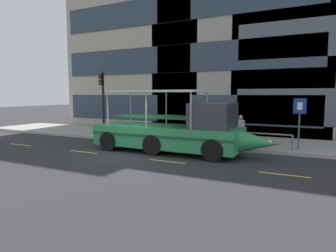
# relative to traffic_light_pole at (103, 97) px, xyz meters

# --- Properties ---
(ground_plane) EXTENTS (120.00, 120.00, 0.00)m
(ground_plane) POSITION_rel_traffic_light_pole_xyz_m (4.86, -3.86, -2.77)
(ground_plane) COLOR #2B2B2D
(sidewalk) EXTENTS (32.00, 4.80, 0.18)m
(sidewalk) POSITION_rel_traffic_light_pole_xyz_m (4.86, 1.74, -2.68)
(sidewalk) COLOR #99968E
(sidewalk) RESTS_ON ground_plane
(curb_edge) EXTENTS (32.00, 0.18, 0.18)m
(curb_edge) POSITION_rel_traffic_light_pole_xyz_m (4.86, -0.75, -2.68)
(curb_edge) COLOR #B2ADA3
(curb_edge) RESTS_ON ground_plane
(lane_centreline) EXTENTS (25.80, 0.12, 0.01)m
(lane_centreline) POSITION_rel_traffic_light_pole_xyz_m (4.86, -4.61, -2.76)
(lane_centreline) COLOR #DBD64C
(lane_centreline) RESTS_ON ground_plane
(curb_guardrail) EXTENTS (12.22, 0.09, 0.79)m
(curb_guardrail) POSITION_rel_traffic_light_pole_xyz_m (5.91, -0.41, -2.05)
(curb_guardrail) COLOR gray
(curb_guardrail) RESTS_ON sidewalk
(traffic_light_pole) EXTENTS (0.24, 0.46, 4.28)m
(traffic_light_pole) POSITION_rel_traffic_light_pole_xyz_m (0.00, 0.00, 0.00)
(traffic_light_pole) COLOR black
(traffic_light_pole) RESTS_ON sidewalk
(parking_sign) EXTENTS (0.60, 0.12, 2.55)m
(parking_sign) POSITION_rel_traffic_light_pole_xyz_m (12.21, 0.12, -0.85)
(parking_sign) COLOR #4C4F54
(parking_sign) RESTS_ON sidewalk
(leaned_bicycle) EXTENTS (1.74, 0.46, 0.96)m
(leaned_bicycle) POSITION_rel_traffic_light_pole_xyz_m (0.37, -0.11, -2.21)
(leaned_bicycle) COLOR black
(leaned_bicycle) RESTS_ON sidewalk
(duck_tour_boat) EXTENTS (9.40, 2.47, 3.13)m
(duck_tour_boat) POSITION_rel_traffic_light_pole_xyz_m (6.79, -2.64, -1.71)
(duck_tour_boat) COLOR #2D9351
(duck_tour_boat) RESTS_ON ground_plane
(pedestrian_near_bow) EXTENTS (0.42, 0.29, 1.60)m
(pedestrian_near_bow) POSITION_rel_traffic_light_pole_xyz_m (9.21, 0.51, -1.62)
(pedestrian_near_bow) COLOR #47423D
(pedestrian_near_bow) RESTS_ON sidewalk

